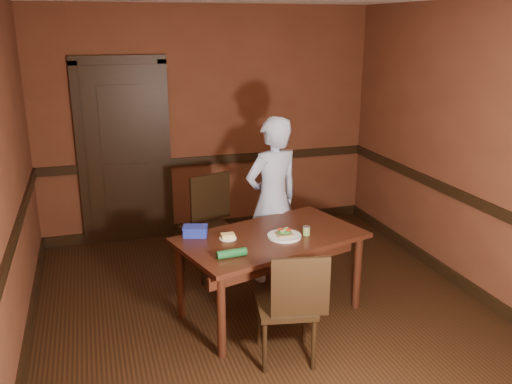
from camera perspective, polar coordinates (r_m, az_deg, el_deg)
floor at (r=4.91m, az=1.24°, el=-12.98°), size 4.00×4.50×0.01m
wall_back at (r=6.51m, az=-5.01°, el=7.26°), size 4.00×0.02×2.70m
wall_front at (r=2.49m, az=18.33°, el=-10.32°), size 4.00×0.02×2.70m
wall_left at (r=4.22m, az=-25.34°, el=0.17°), size 0.02×4.50×2.70m
wall_right at (r=5.35m, az=22.15°, el=3.89°), size 0.02×4.50×2.70m
dado_back at (r=6.59m, az=-4.88°, el=3.38°), size 4.00×0.03×0.10m
dado_left at (r=4.36m, az=-24.39°, el=-5.48°), size 0.03×4.50×0.10m
dado_right at (r=5.46m, az=21.50°, el=-0.72°), size 0.03×4.50×0.10m
baseboard_back at (r=6.84m, az=-4.70°, el=-3.47°), size 4.00×0.03×0.12m
baseboard_left at (r=4.73m, az=-23.11°, el=-14.94°), size 0.03×4.50×0.12m
baseboard_right at (r=5.75m, az=20.58°, el=-8.70°), size 0.03×4.50×0.12m
door at (r=6.39m, az=-13.68°, el=4.29°), size 1.05×0.07×2.20m
dining_table at (r=4.81m, az=1.51°, el=-8.67°), size 1.74×1.27×0.73m
chair_far at (r=5.52m, az=-5.01°, el=-3.74°), size 0.59×0.59×1.00m
chair_near at (r=4.16m, az=3.15°, el=-11.70°), size 0.50×0.50×0.91m
person at (r=5.30m, az=1.76°, el=-0.85°), size 0.69×0.54×1.65m
sandwich_plate at (r=4.63m, az=3.00°, el=-4.53°), size 0.29×0.29×0.07m
sauce_jar at (r=4.69m, az=5.33°, el=-4.06°), size 0.07×0.07×0.08m
cheese_saucer at (r=4.60m, az=-2.99°, el=-4.72°), size 0.15×0.15×0.05m
food_tub at (r=4.67m, az=-6.40°, el=-4.11°), size 0.24×0.20×0.09m
wrapped_veg at (r=4.24m, az=-2.58°, el=-6.47°), size 0.24×0.08×0.07m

